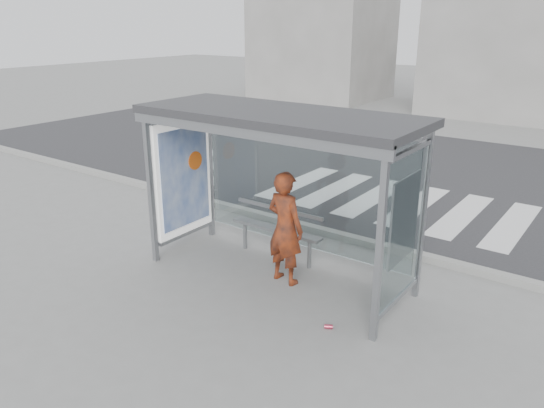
{
  "coord_description": "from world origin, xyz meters",
  "views": [
    {
      "loc": [
        4.35,
        -6.14,
        3.85
      ],
      "look_at": [
        -0.24,
        0.2,
        1.11
      ],
      "focal_mm": 35.0,
      "sensor_mm": 36.0,
      "label": 1
    }
  ],
  "objects_px": {
    "bench": "(276,229)",
    "person": "(285,228)",
    "bus_shelter": "(259,150)",
    "soda_can": "(328,327)"
  },
  "relations": [
    {
      "from": "bench",
      "to": "person",
      "type": "bearing_deg",
      "value": -45.77
    },
    {
      "from": "bus_shelter",
      "to": "bench",
      "type": "bearing_deg",
      "value": 95.72
    },
    {
      "from": "person",
      "to": "soda_can",
      "type": "xyz_separation_m",
      "value": [
        1.24,
        -0.78,
        -0.85
      ]
    },
    {
      "from": "bus_shelter",
      "to": "bench",
      "type": "xyz_separation_m",
      "value": [
        -0.05,
        0.52,
        -1.46
      ]
    },
    {
      "from": "bus_shelter",
      "to": "person",
      "type": "relative_size",
      "value": 2.41
    },
    {
      "from": "bus_shelter",
      "to": "soda_can",
      "type": "distance_m",
      "value": 2.79
    },
    {
      "from": "bus_shelter",
      "to": "bench",
      "type": "distance_m",
      "value": 1.55
    },
    {
      "from": "bus_shelter",
      "to": "soda_can",
      "type": "relative_size",
      "value": 38.43
    },
    {
      "from": "bus_shelter",
      "to": "person",
      "type": "xyz_separation_m",
      "value": [
        0.55,
        -0.09,
        -1.1
      ]
    },
    {
      "from": "bench",
      "to": "bus_shelter",
      "type": "bearing_deg",
      "value": -84.28
    }
  ]
}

